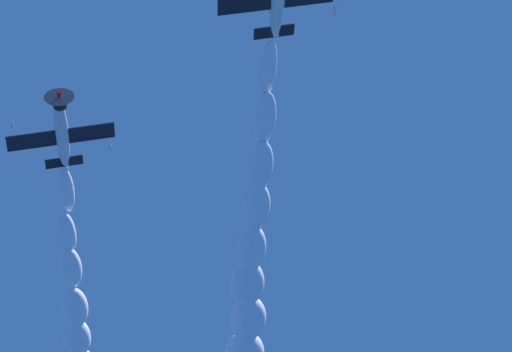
{
  "coord_description": "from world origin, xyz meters",
  "views": [
    {
      "loc": [
        -43.04,
        13.39,
        1.82
      ],
      "look_at": [
        15.12,
        0.55,
        57.93
      ],
      "focal_mm": 68.03,
      "sensor_mm": 36.0,
      "label": 1
    }
  ],
  "objects": [
    {
      "name": "airplane_left_wingman",
      "position": [
        15.82,
        17.14,
        60.4
      ],
      "size": [
        8.22,
        8.92,
        3.54
      ],
      "color": "silver"
    },
    {
      "name": "smoke_trail_lead",
      "position": [
        28.72,
        -1.86,
        57.41
      ],
      "size": [
        40.93,
        8.92,
        7.43
      ],
      "color": "white"
    }
  ]
}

